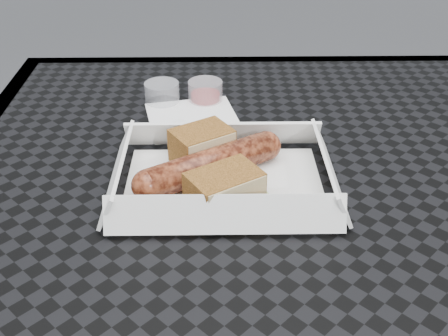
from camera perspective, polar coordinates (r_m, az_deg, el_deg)
name	(u,v)px	position (r m, az deg, el deg)	size (l,w,h in m)	color
patio_table	(279,236)	(0.69, 5.59, -6.93)	(0.80, 0.80, 0.74)	black
food_tray	(224,184)	(0.63, -0.01, -1.66)	(0.22, 0.15, 0.00)	white
bratwurst	(210,164)	(0.63, -1.40, 0.36)	(0.17, 0.12, 0.04)	brown
bread_near	(202,146)	(0.66, -2.26, 2.27)	(0.07, 0.05, 0.04)	brown
bread_far	(224,189)	(0.59, 0.04, -2.11)	(0.07, 0.05, 0.04)	brown
veg_garnish	(270,206)	(0.60, 4.69, -3.87)	(0.03, 0.03, 0.00)	#FF630B
napkin	(193,119)	(0.78, -3.16, 5.03)	(0.12, 0.12, 0.00)	white
condiment_cup_sauce	(205,91)	(0.82, -1.91, 7.79)	(0.05, 0.05, 0.03)	maroon
condiment_cup_empty	(162,93)	(0.82, -6.31, 7.60)	(0.05, 0.05, 0.03)	silver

